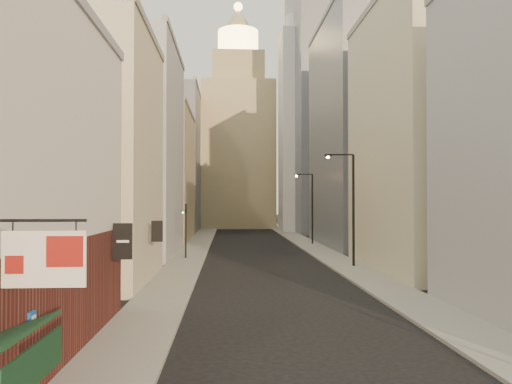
# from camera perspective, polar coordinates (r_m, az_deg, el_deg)

# --- Properties ---
(sidewalk_left) EXTENTS (3.00, 140.00, 0.15)m
(sidewalk_left) POSITION_cam_1_polar(r_m,az_deg,el_deg) (62.19, -6.50, -5.78)
(sidewalk_left) COLOR gray
(sidewalk_left) RESTS_ON ground
(sidewalk_right) EXTENTS (3.00, 140.00, 0.15)m
(sidewalk_right) POSITION_cam_1_polar(r_m,az_deg,el_deg) (62.81, 5.49, -5.73)
(sidewalk_right) COLOR gray
(sidewalk_right) RESTS_ON ground
(left_bldg_beige) EXTENTS (8.00, 12.00, 16.00)m
(left_bldg_beige) POSITION_cam_1_polar(r_m,az_deg,el_deg) (34.21, -18.58, 3.62)
(left_bldg_beige) COLOR #C0B794
(left_bldg_beige) RESTS_ON ground
(left_bldg_grey) EXTENTS (8.00, 16.00, 20.00)m
(left_bldg_grey) POSITION_cam_1_polar(r_m,az_deg,el_deg) (49.93, -13.67, 4.47)
(left_bldg_grey) COLOR #99989E
(left_bldg_grey) RESTS_ON ground
(left_bldg_tan) EXTENTS (8.00, 18.00, 17.00)m
(left_bldg_tan) POSITION_cam_1_polar(r_m,az_deg,el_deg) (67.56, -10.90, 1.76)
(left_bldg_tan) COLOR tan
(left_bldg_tan) RESTS_ON ground
(left_bldg_wingrid) EXTENTS (8.00, 20.00, 24.00)m
(left_bldg_wingrid) POSITION_cam_1_polar(r_m,az_deg,el_deg) (87.60, -9.14, 3.43)
(left_bldg_wingrid) COLOR gray
(left_bldg_wingrid) RESTS_ON ground
(right_bldg_beige) EXTENTS (8.00, 16.00, 20.00)m
(right_bldg_beige) POSITION_cam_1_polar(r_m,az_deg,el_deg) (40.07, 18.83, 5.83)
(right_bldg_beige) COLOR #C0B794
(right_bldg_beige) RESTS_ON ground
(right_bldg_wingrid) EXTENTS (8.00, 20.00, 26.00)m
(right_bldg_wingrid) POSITION_cam_1_polar(r_m,az_deg,el_deg) (59.31, 11.50, 6.51)
(right_bldg_wingrid) COLOR gray
(right_bldg_wingrid) RESTS_ON ground
(highrise) EXTENTS (21.00, 23.00, 51.20)m
(highrise) POSITION_cam_1_polar(r_m,az_deg,el_deg) (89.76, 10.62, 12.15)
(highrise) COLOR gray
(highrise) RESTS_ON ground
(clock_tower) EXTENTS (14.00, 14.00, 44.90)m
(clock_tower) POSITION_cam_1_polar(r_m,az_deg,el_deg) (99.66, -2.07, 6.14)
(clock_tower) COLOR tan
(clock_tower) RESTS_ON ground
(white_tower) EXTENTS (8.00, 8.00, 41.50)m
(white_tower) POSITION_cam_1_polar(r_m,az_deg,el_deg) (86.88, 5.46, 7.84)
(white_tower) COLOR silver
(white_tower) RESTS_ON ground
(streetlamp_mid) EXTENTS (2.36, 0.35, 8.98)m
(streetlamp_mid) POSITION_cam_1_polar(r_m,az_deg,el_deg) (40.06, 10.74, -1.19)
(streetlamp_mid) COLOR black
(streetlamp_mid) RESTS_ON ground
(streetlamp_far) EXTENTS (2.21, 0.53, 8.47)m
(streetlamp_far) POSITION_cam_1_polar(r_m,az_deg,el_deg) (59.73, 6.24, -1.40)
(streetlamp_far) COLOR black
(streetlamp_far) RESTS_ON ground
(traffic_light_left) EXTENTS (0.58, 0.50, 5.00)m
(traffic_light_left) POSITION_cam_1_polar(r_m,az_deg,el_deg) (45.16, -8.04, -3.09)
(traffic_light_left) COLOR black
(traffic_light_left) RESTS_ON ground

